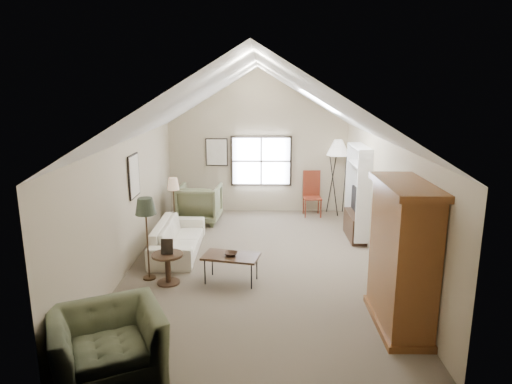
{
  "coord_description": "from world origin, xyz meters",
  "views": [
    {
      "loc": [
        0.12,
        -8.7,
        3.56
      ],
      "look_at": [
        0.0,
        0.4,
        1.4
      ],
      "focal_mm": 32.0,
      "sensor_mm": 36.0,
      "label": 1
    }
  ],
  "objects_px": {
    "armoire": "(402,256)",
    "sofa": "(178,237)",
    "side_chair": "(312,194)",
    "coffee_table": "(231,269)",
    "armchair_near": "(108,345)",
    "armchair_far": "(199,204)",
    "side_table": "(168,269)"
  },
  "relations": [
    {
      "from": "sofa",
      "to": "side_chair",
      "type": "height_order",
      "value": "side_chair"
    },
    {
      "from": "sofa",
      "to": "coffee_table",
      "type": "distance_m",
      "value": 1.97
    },
    {
      "from": "armoire",
      "to": "sofa",
      "type": "height_order",
      "value": "armoire"
    },
    {
      "from": "coffee_table",
      "to": "side_chair",
      "type": "xyz_separation_m",
      "value": [
        1.95,
        4.37,
        0.36
      ]
    },
    {
      "from": "sofa",
      "to": "coffee_table",
      "type": "bearing_deg",
      "value": -141.05
    },
    {
      "from": "side_chair",
      "to": "coffee_table",
      "type": "bearing_deg",
      "value": -116.48
    },
    {
      "from": "armchair_far",
      "to": "side_table",
      "type": "xyz_separation_m",
      "value": [
        -0.06,
        -3.83,
        -0.21
      ]
    },
    {
      "from": "coffee_table",
      "to": "side_chair",
      "type": "height_order",
      "value": "side_chair"
    },
    {
      "from": "armoire",
      "to": "side_chair",
      "type": "height_order",
      "value": "armoire"
    },
    {
      "from": "armchair_near",
      "to": "armoire",
      "type": "bearing_deg",
      "value": -7.61
    },
    {
      "from": "armchair_near",
      "to": "sofa",
      "type": "bearing_deg",
      "value": 63.01
    },
    {
      "from": "armchair_far",
      "to": "side_chair",
      "type": "xyz_separation_m",
      "value": [
        3.04,
        0.62,
        0.12
      ]
    },
    {
      "from": "side_chair",
      "to": "armchair_near",
      "type": "bearing_deg",
      "value": -117.04
    },
    {
      "from": "coffee_table",
      "to": "armchair_far",
      "type": "bearing_deg",
      "value": 106.15
    },
    {
      "from": "sofa",
      "to": "side_table",
      "type": "xyz_separation_m",
      "value": [
        0.1,
        -1.6,
        -0.05
      ]
    },
    {
      "from": "armoire",
      "to": "armchair_far",
      "type": "bearing_deg",
      "value": 125.18
    },
    {
      "from": "armoire",
      "to": "coffee_table",
      "type": "bearing_deg",
      "value": 150.08
    },
    {
      "from": "sofa",
      "to": "armchair_near",
      "type": "bearing_deg",
      "value": 178.38
    },
    {
      "from": "armchair_far",
      "to": "side_table",
      "type": "height_order",
      "value": "armchair_far"
    },
    {
      "from": "side_table",
      "to": "side_chair",
      "type": "distance_m",
      "value": 5.43
    },
    {
      "from": "side_table",
      "to": "armchair_near",
      "type": "bearing_deg",
      "value": -94.0
    },
    {
      "from": "sofa",
      "to": "side_chair",
      "type": "xyz_separation_m",
      "value": [
        3.2,
        2.85,
        0.29
      ]
    },
    {
      "from": "armchair_far",
      "to": "side_chair",
      "type": "relative_size",
      "value": 0.89
    },
    {
      "from": "armchair_far",
      "to": "coffee_table",
      "type": "relative_size",
      "value": 1.09
    },
    {
      "from": "armchair_far",
      "to": "side_table",
      "type": "distance_m",
      "value": 3.84
    },
    {
      "from": "armoire",
      "to": "side_table",
      "type": "height_order",
      "value": "armoire"
    },
    {
      "from": "armoire",
      "to": "coffee_table",
      "type": "xyz_separation_m",
      "value": [
        -2.62,
        1.51,
        -0.84
      ]
    },
    {
      "from": "sofa",
      "to": "side_chair",
      "type": "bearing_deg",
      "value": -48.69
    },
    {
      "from": "armoire",
      "to": "side_table",
      "type": "relative_size",
      "value": 3.85
    },
    {
      "from": "armoire",
      "to": "sofa",
      "type": "xyz_separation_m",
      "value": [
        -3.87,
        3.03,
        -0.77
      ]
    },
    {
      "from": "armoire",
      "to": "side_chair",
      "type": "relative_size",
      "value": 1.77
    },
    {
      "from": "sofa",
      "to": "coffee_table",
      "type": "height_order",
      "value": "sofa"
    }
  ]
}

